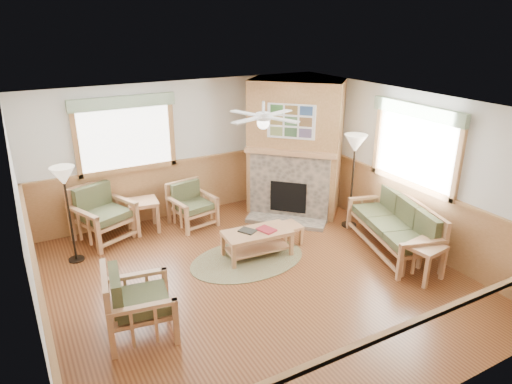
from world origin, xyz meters
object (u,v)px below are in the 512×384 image
sofa (392,226)px  footstool (288,234)px  armchair_left (140,301)px  end_table_chairs (144,216)px  floor_lamp_left (69,215)px  armchair_back_left (103,214)px  armchair_back_right (192,205)px  coffee_table (257,243)px  end_table_sofa (423,262)px  floor_lamp_right (352,182)px

sofa → footstool: bearing=-110.3°
armchair_left → footstool: 3.23m
end_table_chairs → footstool: bearing=-39.8°
armchair_left → floor_lamp_left: floor_lamp_left is taller
armchair_back_left → armchair_back_right: size_ratio=1.20×
floor_lamp_left → sofa: bearing=-24.8°
end_table_chairs → armchair_back_left: bearing=-178.6°
coffee_table → floor_lamp_left: size_ratio=0.69×
armchair_back_right → end_table_chairs: bearing=155.9°
armchair_back_right → coffee_table: bearing=-84.0°
end_table_sofa → footstool: 2.34m
sofa → armchair_back_left: armchair_back_left is taller
armchair_back_right → floor_lamp_left: 2.30m
armchair_back_left → coffee_table: size_ratio=0.88×
sofa → floor_lamp_right: floor_lamp_right is taller
armchair_back_right → end_table_sofa: 4.29m
armchair_left → coffee_table: size_ratio=0.82×
armchair_back_right → end_table_sofa: (2.41, -3.55, -0.13)m
armchair_left → floor_lamp_right: floor_lamp_right is taller
armchair_back_left → coffee_table: (2.13, -1.88, -0.27)m
armchair_left → floor_lamp_right: (4.44, 1.22, 0.45)m
footstool → armchair_left: bearing=-158.5°
armchair_left → coffee_table: (2.29, 1.05, -0.24)m
floor_lamp_right → floor_lamp_left: bearing=166.8°
footstool → end_table_chairs: bearing=140.2°
sofa → footstool: size_ratio=4.76×
armchair_back_right → floor_lamp_right: bearing=-40.3°
armchair_left → end_table_chairs: (0.87, 2.94, -0.16)m
floor_lamp_left → floor_lamp_right: (4.89, -1.15, 0.09)m
armchair_back_left → armchair_back_right: armchair_back_left is taller
end_table_sofa → floor_lamp_left: size_ratio=0.35×
sofa → floor_lamp_right: size_ratio=1.08×
floor_lamp_right → footstool: bearing=-178.3°
armchair_back_left → sofa: bearing=-56.5°
armchair_left → coffee_table: bearing=-56.5°
end_table_chairs → footstool: 2.76m
armchair_back_left → footstool: bearing=-54.9°
armchair_left → armchair_back_left: bearing=5.8°
sofa → floor_lamp_left: bearing=-98.7°
armchair_left → coffee_table: 2.53m
end_table_sofa → end_table_chairs: bearing=131.4°
sofa → armchair_back_right: bearing=-118.5°
armchair_left → sofa: bearing=-79.7°
end_table_chairs → armchair_back_right: bearing=-13.3°
end_table_sofa → floor_lamp_left: (-4.65, 3.19, 0.54)m
armchair_back_right → footstool: size_ratio=2.02×
end_table_chairs → floor_lamp_right: floor_lamp_right is taller
footstool → floor_lamp_left: size_ratio=0.25×
armchair_left → end_table_chairs: 3.08m
armchair_back_left → footstool: size_ratio=2.42×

